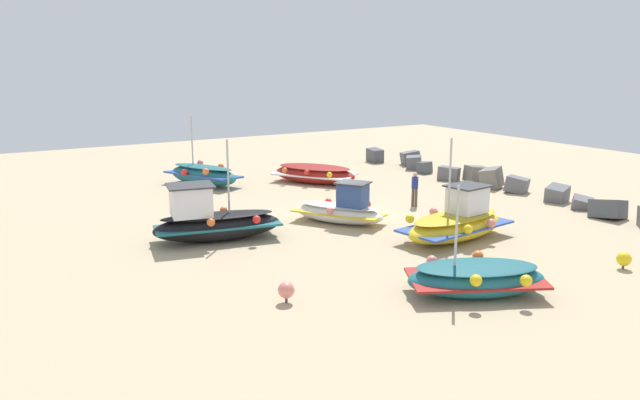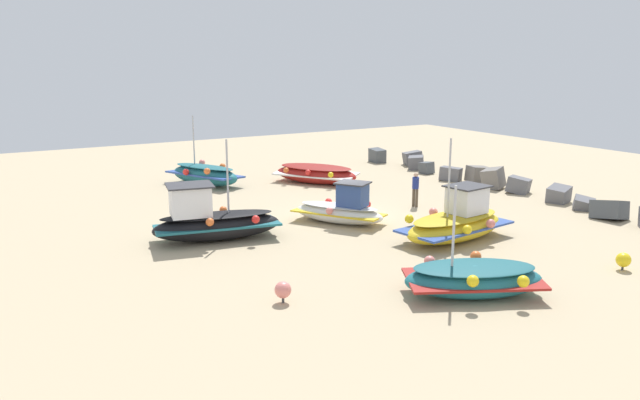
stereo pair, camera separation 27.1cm
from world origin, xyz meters
name	(u,v)px [view 1 (the left image)]	position (x,y,z in m)	size (l,w,h in m)	color
ground_plane	(346,217)	(0.00, 0.00, 0.00)	(58.48, 58.48, 0.00)	tan
fishing_boat_0	(457,223)	(5.30, 1.76, 0.69)	(2.93, 5.20, 4.11)	gold
fishing_boat_1	(213,221)	(0.46, -6.60, 0.79)	(2.83, 5.32, 4.04)	black
fishing_boat_2	(203,174)	(-10.11, -3.01, 0.64)	(5.03, 3.63, 3.96)	#1E6670
fishing_boat_3	(314,174)	(-7.46, 2.72, 0.56)	(5.16, 4.32, 1.14)	maroon
fishing_boat_4	(341,210)	(0.82, -0.82, 0.59)	(4.36, 3.60, 1.92)	white
fishing_boat_5	(476,278)	(10.08, -1.93, 0.53)	(3.52, 4.62, 3.50)	#1E6670
person_walking	(415,187)	(0.06, 3.92, 0.97)	(0.32, 0.32, 1.69)	brown
breakwater_rocks	(506,183)	(-0.19, 10.54, 0.43)	(24.17, 2.91, 1.40)	#4C5156
mooring_buoy_0	(286,290)	(7.66, -7.19, 0.40)	(0.50, 0.50, 0.66)	#3F3F42
mooring_buoy_1	(624,259)	(10.96, 4.13, 0.36)	(0.50, 0.50, 0.61)	#3F3F42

